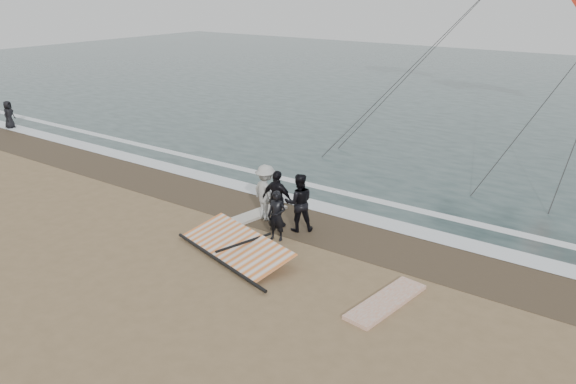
# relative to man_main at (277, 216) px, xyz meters

# --- Properties ---
(ground) EXTENTS (120.00, 120.00, 0.00)m
(ground) POSITION_rel_man_main_xyz_m (1.02, -2.83, -0.80)
(ground) COLOR #8C704C
(ground) RESTS_ON ground
(sea) EXTENTS (120.00, 54.00, 0.02)m
(sea) POSITION_rel_man_main_xyz_m (1.02, 30.17, -0.79)
(sea) COLOR #233838
(sea) RESTS_ON ground
(wet_sand) EXTENTS (120.00, 2.80, 0.01)m
(wet_sand) POSITION_rel_man_main_xyz_m (1.02, 1.67, -0.79)
(wet_sand) COLOR #4C3D2B
(wet_sand) RESTS_ON ground
(foam_near) EXTENTS (120.00, 0.90, 0.01)m
(foam_near) POSITION_rel_man_main_xyz_m (1.02, 3.07, -0.77)
(foam_near) COLOR white
(foam_near) RESTS_ON sea
(foam_far) EXTENTS (120.00, 0.45, 0.01)m
(foam_far) POSITION_rel_man_main_xyz_m (1.02, 4.77, -0.77)
(foam_far) COLOR white
(foam_far) RESTS_ON sea
(man_main) EXTENTS (0.66, 0.51, 1.60)m
(man_main) POSITION_rel_man_main_xyz_m (0.00, 0.00, 0.00)
(man_main) COLOR black
(man_main) RESTS_ON ground
(board_white) EXTENTS (1.08, 2.70, 0.11)m
(board_white) POSITION_rel_man_main_xyz_m (4.45, -1.41, -0.75)
(board_white) COLOR silver
(board_white) RESTS_ON ground
(board_cream) EXTENTS (1.01, 2.44, 0.10)m
(board_cream) POSITION_rel_man_main_xyz_m (-1.71, 1.14, -0.75)
(board_cream) COLOR beige
(board_cream) RESTS_ON ground
(trio_cluster) EXTENTS (2.69, 1.22, 1.94)m
(trio_cluster) POSITION_rel_man_main_xyz_m (-0.62, 0.98, 0.16)
(trio_cluster) COLOR black
(trio_cluster) RESTS_ON ground
(sail_rig) EXTENTS (4.33, 2.66, 0.50)m
(sail_rig) POSITION_rel_man_main_xyz_m (-0.44, -1.35, -0.60)
(sail_rig) COLOR black
(sail_rig) RESTS_ON ground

